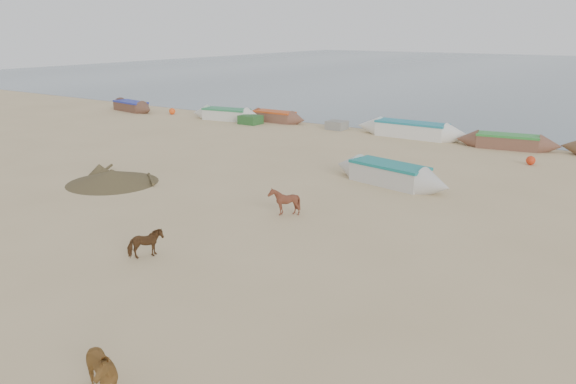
# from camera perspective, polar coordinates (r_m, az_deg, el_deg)

# --- Properties ---
(ground) EXTENTS (140.00, 140.00, 0.00)m
(ground) POSITION_cam_1_polar(r_m,az_deg,el_deg) (16.65, -7.82, -6.51)
(ground) COLOR tan
(ground) RESTS_ON ground
(cow_adult) EXTENTS (1.42, 0.88, 1.11)m
(cow_adult) POSITION_cam_1_polar(r_m,az_deg,el_deg) (10.99, -18.90, -16.91)
(cow_adult) COLOR olive
(cow_adult) RESTS_ON ground
(calf_front) EXTENTS (0.97, 0.88, 1.00)m
(calf_front) POSITION_cam_1_polar(r_m,az_deg,el_deg) (19.92, -0.39, -0.97)
(calf_front) COLOR #592B1C
(calf_front) RESTS_ON ground
(calf_right) EXTENTS (0.82, 0.92, 0.85)m
(calf_right) POSITION_cam_1_polar(r_m,az_deg,el_deg) (16.77, -14.23, -5.15)
(calf_right) COLOR #4E3019
(calf_right) RESTS_ON ground
(near_canoe) EXTENTS (5.90, 2.42, 0.90)m
(near_canoe) POSITION_cam_1_polar(r_m,az_deg,el_deg) (24.28, 10.24, 1.83)
(near_canoe) COLOR beige
(near_canoe) RESTS_ON ground
(debris_pile) EXTENTS (4.21, 4.21, 0.54)m
(debris_pile) POSITION_cam_1_polar(r_m,az_deg,el_deg) (25.29, -17.43, 1.49)
(debris_pile) COLOR brown
(debris_pile) RESTS_ON ground
(waterline_canoes) EXTENTS (49.58, 4.13, 0.95)m
(waterline_canoes) POSITION_cam_1_polar(r_m,az_deg,el_deg) (35.17, 10.13, 6.25)
(waterline_canoes) COLOR brown
(waterline_canoes) RESTS_ON ground
(beach_clutter) EXTENTS (42.68, 4.84, 0.64)m
(beach_clutter) POSITION_cam_1_polar(r_m,az_deg,el_deg) (32.81, 20.87, 4.50)
(beach_clutter) COLOR #295A28
(beach_clutter) RESTS_ON ground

